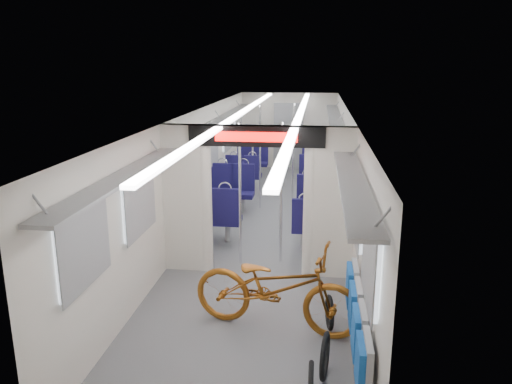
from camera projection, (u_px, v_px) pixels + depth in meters
carriage at (268, 157)px, 9.15m from camera, size 12.00×12.02×2.31m
bicycle at (276, 287)px, 6.04m from camera, size 2.20×1.13×1.10m
flip_bench at (357, 319)px, 5.24m from camera, size 0.12×2.12×0.53m
bike_hoop_b at (325, 358)px, 5.16m from camera, size 0.12×0.51×0.51m
bike_hoop_c at (329, 314)px, 6.12m from camera, size 0.11×0.44×0.44m
seat_bay_near_left at (224, 198)px, 9.95m from camera, size 0.96×2.29×1.17m
seat_bay_near_right at (318, 208)px, 9.37m from camera, size 0.89×1.99×1.07m
seat_bay_far_left at (248, 165)px, 13.34m from camera, size 0.88×1.94×1.06m
seat_bay_far_right at (319, 165)px, 13.15m from camera, size 0.95×2.24×1.15m
stanchion_near_left at (240, 195)px, 7.90m from camera, size 0.04×0.04×2.30m
stanchion_near_right at (281, 194)px, 7.95m from camera, size 0.04×0.04×2.30m
stanchion_far_left at (260, 158)px, 10.97m from camera, size 0.04×0.04×2.30m
stanchion_far_right at (293, 154)px, 11.41m from camera, size 0.04×0.04×2.30m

